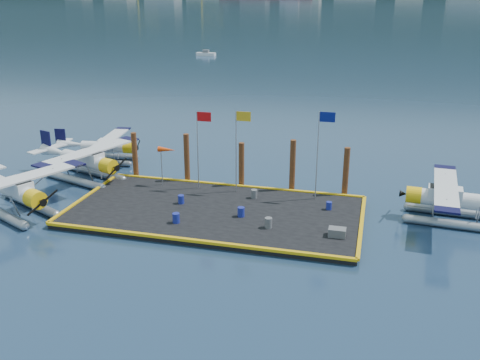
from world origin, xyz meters
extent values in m
plane|color=navy|center=(0.00, 0.00, 0.00)|extent=(4000.00, 4000.00, 0.00)
cube|color=black|center=(0.00, 0.00, 0.20)|extent=(20.00, 10.00, 0.40)
cylinder|color=gray|center=(-13.35, -2.06, 0.32)|extent=(6.25, 3.36, 0.64)
cylinder|color=silver|center=(-13.65, -3.21, 1.75)|extent=(4.98, 3.15, 1.17)
cube|color=silver|center=(-13.07, -3.48, 2.13)|extent=(2.61, 2.05, 0.96)
cube|color=black|center=(-12.78, -3.62, 2.34)|extent=(1.82, 1.64, 0.58)
cylinder|color=yellow|center=(-11.15, -4.38, 1.75)|extent=(1.48, 1.57, 1.23)
cube|color=black|center=(-10.33, -4.76, 1.75)|extent=(1.06, 2.17, 1.19)
cube|color=silver|center=(-13.07, -3.48, 2.66)|extent=(5.49, 9.35, 0.13)
cube|color=black|center=(-11.14, 0.66, 2.66)|extent=(1.85, 1.54, 0.14)
cylinder|color=gray|center=(-12.23, 5.36, 0.31)|extent=(6.29, 2.65, 0.62)
cylinder|color=gray|center=(-12.96, 3.20, 0.31)|extent=(6.29, 2.65, 0.62)
cylinder|color=silver|center=(-12.40, 4.21, 1.71)|extent=(4.93, 2.63, 1.14)
cube|color=silver|center=(-11.81, 4.01, 2.07)|extent=(2.53, 1.81, 0.93)
cube|color=black|center=(-11.51, 3.91, 2.28)|extent=(1.72, 1.50, 0.57)
cylinder|color=yellow|center=(-9.84, 3.35, 1.71)|extent=(1.37, 1.47, 1.20)
cube|color=black|center=(-9.01, 3.06, 1.71)|extent=(0.80, 2.21, 1.16)
cube|color=silver|center=(-11.81, 4.01, 2.59)|extent=(4.47, 9.34, 0.12)
cube|color=black|center=(-10.38, 8.23, 2.59)|extent=(1.77, 1.38, 0.13)
cube|color=black|center=(-13.24, -0.21, 2.59)|extent=(1.77, 1.38, 0.13)
cube|color=black|center=(-16.91, 5.74, 2.64)|extent=(1.12, 0.48, 1.76)
cube|color=silver|center=(-16.82, 5.71, 1.97)|extent=(2.01, 3.64, 0.10)
cylinder|color=gray|center=(-13.56, 9.96, 0.27)|extent=(5.51, 1.23, 0.53)
cylinder|color=gray|center=(-13.30, 8.03, 0.27)|extent=(5.51, 1.23, 0.53)
cylinder|color=silver|center=(-13.25, 9.02, 1.46)|extent=(4.20, 1.50, 0.97)
cube|color=silver|center=(-12.73, 9.09, 1.77)|extent=(2.05, 1.22, 0.80)
cube|color=black|center=(-12.47, 9.12, 1.95)|extent=(1.35, 1.08, 0.49)
cylinder|color=yellow|center=(-10.97, 9.31, 1.46)|extent=(1.01, 1.13, 1.03)
cube|color=black|center=(-10.23, 9.41, 1.46)|extent=(0.31, 1.96, 0.99)
cube|color=silver|center=(-12.73, 9.09, 2.21)|extent=(2.34, 8.06, 0.11)
cube|color=black|center=(-13.22, 12.86, 2.21)|extent=(1.42, 0.96, 0.11)
cube|color=black|center=(-12.24, 5.31, 2.21)|extent=(1.42, 0.96, 0.11)
cube|color=black|center=(-17.29, 8.49, 2.25)|extent=(0.98, 0.23, 1.50)
cube|color=silver|center=(-17.20, 8.50, 1.68)|extent=(1.18, 3.08, 0.09)
cylinder|color=gray|center=(15.94, 1.81, 0.30)|extent=(6.16, 1.07, 0.59)
cylinder|color=gray|center=(16.11, 3.98, 0.30)|extent=(6.16, 1.07, 0.59)
cylinder|color=silver|center=(15.83, 2.91, 1.63)|extent=(4.67, 1.44, 1.09)
cube|color=silver|center=(15.24, 2.95, 1.98)|extent=(2.25, 1.25, 0.89)
cube|color=black|center=(14.94, 2.98, 2.18)|extent=(1.46, 1.14, 0.54)
cylinder|color=yellow|center=(13.27, 3.11, 1.63)|extent=(1.07, 1.22, 1.15)
cube|color=black|center=(12.43, 3.17, 1.63)|extent=(0.23, 2.20, 1.11)
cube|color=silver|center=(15.24, 2.95, 2.47)|extent=(2.17, 8.99, 0.12)
cube|color=black|center=(14.91, -1.29, 2.47)|extent=(1.55, 1.00, 0.13)
cube|color=black|center=(15.57, 7.19, 2.47)|extent=(1.55, 1.00, 0.13)
cylinder|color=navy|center=(-2.70, 0.49, 0.71)|extent=(0.44, 0.44, 0.62)
cylinder|color=#56575B|center=(4.19, -1.99, 0.74)|extent=(0.48, 0.48, 0.68)
cylinder|color=navy|center=(2.04, -0.69, 0.73)|extent=(0.47, 0.47, 0.66)
cylinder|color=navy|center=(-1.83, -2.76, 0.73)|extent=(0.47, 0.47, 0.67)
cylinder|color=navy|center=(7.67, 2.04, 0.68)|extent=(0.40, 0.40, 0.56)
cylinder|color=#56575B|center=(2.12, 2.83, 0.72)|extent=(0.46, 0.46, 0.64)
cube|color=#56575B|center=(8.59, -2.16, 0.67)|extent=(1.07, 0.71, 0.54)
cylinder|color=#9A9AA2|center=(-2.50, 3.80, 3.40)|extent=(0.08, 0.08, 6.00)
cube|color=red|center=(-1.95, 3.80, 6.05)|extent=(1.10, 0.03, 0.70)
cylinder|color=#9A9AA2|center=(0.50, 3.80, 3.50)|extent=(0.08, 0.08, 6.20)
cube|color=gold|center=(1.05, 3.80, 6.25)|extent=(1.10, 0.03, 0.70)
cylinder|color=#9A9AA2|center=(6.50, 3.80, 3.65)|extent=(0.08, 0.08, 6.50)
cube|color=navy|center=(7.05, 3.80, 6.55)|extent=(1.10, 0.03, 0.70)
cylinder|color=#9A9AA2|center=(-5.50, 3.80, 1.90)|extent=(0.07, 0.07, 3.00)
cone|color=#E7410C|center=(-5.00, 3.80, 3.30)|extent=(1.40, 0.44, 0.44)
cylinder|color=#4A2215|center=(-8.50, 5.40, 2.00)|extent=(0.44, 0.44, 4.00)
cylinder|color=#4A2215|center=(-4.00, 5.40, 2.10)|extent=(0.44, 0.44, 4.20)
cylinder|color=#4A2215|center=(0.50, 5.40, 1.90)|extent=(0.44, 0.44, 3.80)
cylinder|color=#4A2215|center=(4.50, 5.40, 2.15)|extent=(0.44, 0.44, 4.30)
cylinder|color=#4A2215|center=(8.50, 5.40, 2.00)|extent=(0.44, 0.44, 4.00)
camera|label=1|loc=(10.34, -32.83, 14.92)|focal=40.00mm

